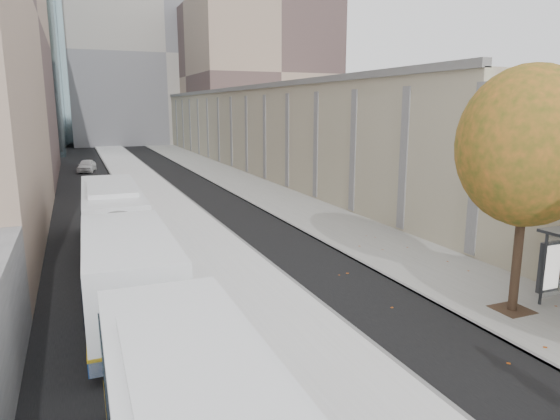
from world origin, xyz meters
TOP-DOWN VIEW (x-y plane):
  - bus_platform at (-3.88, 35.00)m, footprint 4.25×150.00m
  - sidewalk at (4.12, 35.00)m, footprint 4.75×150.00m
  - building_tan at (15.50, 64.00)m, footprint 18.00×92.00m
  - building_far_block at (6.00, 96.00)m, footprint 30.00×18.00m
  - tree_c at (3.60, 13.00)m, footprint 4.20×4.20m
  - bus_far at (-7.62, 21.67)m, footprint 2.79×16.95m
  - distant_car at (-7.94, 55.20)m, footprint 2.14×3.87m

SIDE VIEW (x-z plane):
  - sidewalk at x=4.12m, z-range 0.00..0.08m
  - bus_platform at x=-3.88m, z-range 0.00..0.15m
  - distant_car at x=-7.94m, z-range 0.00..1.25m
  - bus_far at x=-7.62m, z-range 0.13..2.95m
  - building_tan at x=15.50m, z-range 0.00..8.00m
  - tree_c at x=3.60m, z-range 1.61..8.89m
  - building_far_block at x=6.00m, z-range 0.00..30.00m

